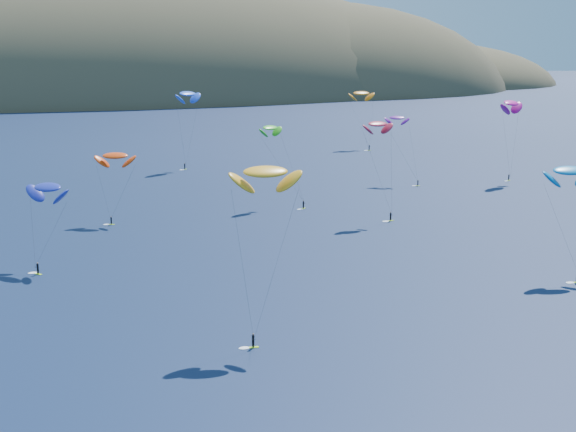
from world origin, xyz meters
The scene contains 11 objects.
island centered at (39.40, 562.36, -10.74)m, with size 730.00×300.00×210.00m.
kitesurfer_1 centered at (-31.97, 127.28, 15.00)m, with size 9.84×8.51×17.53m.
kitesurfer_2 centered at (-21.15, 48.21, 23.10)m, with size 10.23×9.71×25.87m.
kitesurfer_3 centered at (7.40, 133.46, 19.25)m, with size 10.43×12.94×21.40m.
kitesurfer_4 centered at (0.74, 198.70, 23.67)m, with size 11.32×11.04×26.62m.
kitesurfer_5 centered at (38.91, 58.89, 18.33)m, with size 10.15×10.38×21.07m.
kitesurfer_6 centered at (52.39, 152.56, 18.51)m, with size 7.58×13.34×20.50m.
kitesurfer_8 centered at (85.02, 143.89, 22.60)m, with size 11.77×9.67×25.62m.
kitesurfer_9 centered at (25.86, 110.30, 21.85)m, with size 8.26×8.00×24.10m.
kitesurfer_10 centered at (-48.61, 94.07, 14.53)m, with size 9.54×12.37×17.24m.
kitesurfer_11 centered at (73.86, 224.93, 20.48)m, with size 10.31×13.78×23.36m.
Camera 1 is at (-54.72, -57.06, 41.53)m, focal length 50.00 mm.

